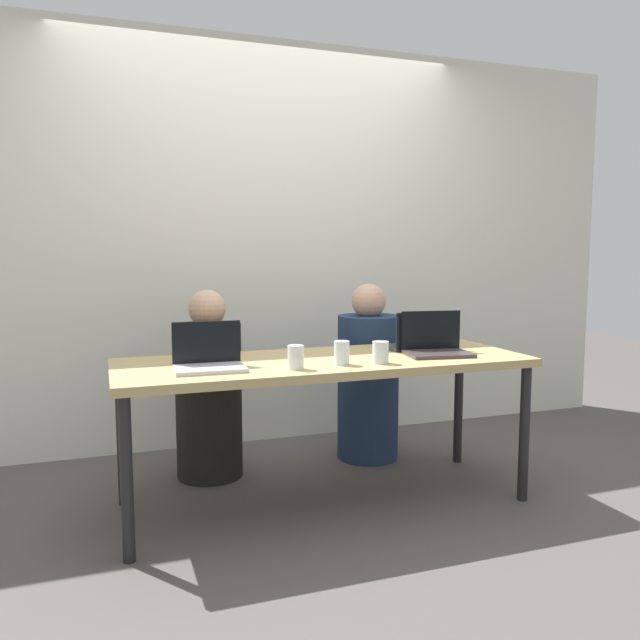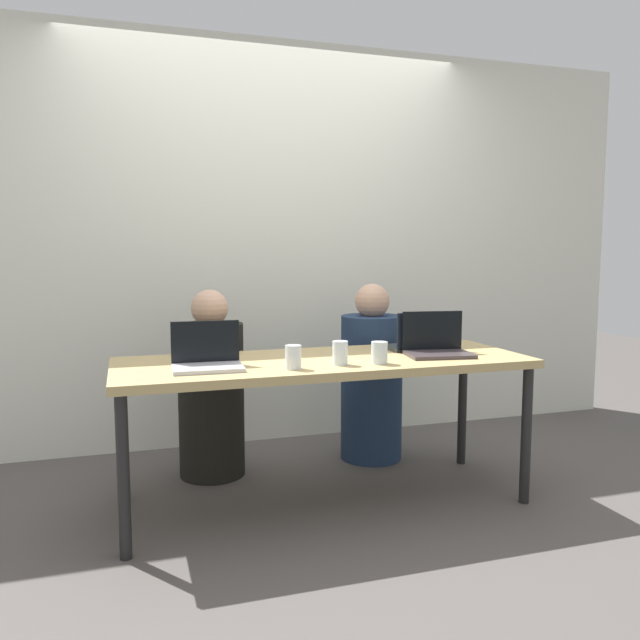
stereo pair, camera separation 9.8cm
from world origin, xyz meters
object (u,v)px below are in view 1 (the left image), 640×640
(water_glass_center, at_px, (342,354))
(water_glass_right, at_px, (381,354))
(person_on_left, at_px, (209,394))
(water_glass_left, at_px, (296,359))
(person_on_right, at_px, (368,381))
(laptop_back_right, at_px, (417,341))
(laptop_front_left, at_px, (209,359))
(laptop_front_right, at_px, (436,345))

(water_glass_center, bearing_deg, water_glass_right, -8.50)
(person_on_left, height_order, water_glass_center, person_on_left)
(water_glass_left, height_order, water_glass_right, water_glass_left)
(person_on_right, relative_size, water_glass_left, 9.85)
(laptop_back_right, height_order, water_glass_left, laptop_back_right)
(person_on_right, height_order, laptop_front_left, person_on_right)
(laptop_front_left, bearing_deg, water_glass_left, -17.00)
(person_on_left, height_order, laptop_front_right, person_on_left)
(laptop_back_right, bearing_deg, person_on_left, -24.71)
(water_glass_center, bearing_deg, laptop_front_right, 11.15)
(water_glass_center, bearing_deg, person_on_left, 123.89)
(laptop_front_right, height_order, water_glass_left, laptop_front_right)
(person_on_right, bearing_deg, water_glass_right, 82.93)
(laptop_front_left, distance_m, water_glass_center, 0.60)
(person_on_right, xyz_separation_m, laptop_front_left, (-1.04, -0.64, 0.30))
(person_on_right, height_order, water_glass_center, person_on_right)
(water_glass_right, bearing_deg, laptop_front_left, 171.22)
(person_on_left, height_order, water_glass_left, person_on_left)
(water_glass_left, distance_m, water_glass_right, 0.41)
(water_glass_right, bearing_deg, laptop_front_right, 20.29)
(water_glass_right, distance_m, water_glass_center, 0.18)
(water_glass_left, bearing_deg, laptop_front_left, 160.76)
(person_on_left, relative_size, laptop_back_right, 3.16)
(laptop_back_right, distance_m, water_glass_left, 0.83)
(water_glass_right, relative_size, water_glass_center, 0.94)
(water_glass_left, bearing_deg, water_glass_center, 8.34)
(water_glass_center, bearing_deg, laptop_back_right, 28.25)
(person_on_left, relative_size, person_on_right, 0.98)
(person_on_left, xyz_separation_m, person_on_right, (0.95, 0.00, 0.01))
(laptop_front_left, height_order, laptop_front_right, laptop_front_right)
(water_glass_center, bearing_deg, laptop_front_left, 171.13)
(person_on_right, relative_size, laptop_front_left, 3.35)
(laptop_front_left, relative_size, water_glass_left, 2.94)
(water_glass_left, height_order, water_glass_center, water_glass_center)
(laptop_front_right, height_order, water_glass_center, laptop_front_right)
(water_glass_right, bearing_deg, person_on_right, 70.18)
(laptop_front_right, xyz_separation_m, water_glass_right, (-0.36, -0.13, -0.00))
(laptop_front_right, distance_m, water_glass_center, 0.56)
(laptop_front_left, bearing_deg, water_glass_right, -6.55)
(laptop_back_right, height_order, laptop_front_right, laptop_front_right)
(laptop_front_left, relative_size, water_glass_right, 3.04)
(person_on_left, bearing_deg, water_glass_right, 136.93)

